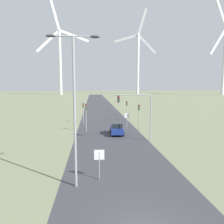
# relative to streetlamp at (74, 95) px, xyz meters

# --- Properties ---
(road_surface) EXTENTS (10.00, 240.00, 0.01)m
(road_surface) POSITION_rel_streetlamp_xyz_m (3.74, 42.43, -6.77)
(road_surface) COLOR #38383D
(road_surface) RESTS_ON ground
(streetlamp) EXTENTS (3.68, 0.32, 10.87)m
(streetlamp) POSITION_rel_streetlamp_xyz_m (0.00, 0.00, 0.00)
(streetlamp) COLOR #93999E
(streetlamp) RESTS_ON ground
(stop_sign_near) EXTENTS (0.81, 0.07, 2.43)m
(stop_sign_near) POSITION_rel_streetlamp_xyz_m (1.76, 1.04, -5.07)
(stop_sign_near) COLOR #93999E
(stop_sign_near) RESTS_ON ground
(stop_sign_far) EXTENTS (0.81, 0.07, 2.68)m
(stop_sign_far) POSITION_rel_streetlamp_xyz_m (7.14, 21.14, -4.90)
(stop_sign_far) COLOR #93999E
(stop_sign_far) RESTS_ON ground
(traffic_light_post_near_left) EXTENTS (0.28, 0.34, 4.49)m
(traffic_light_post_near_left) POSITION_rel_streetlamp_xyz_m (0.22, 19.24, -3.50)
(traffic_light_post_near_left) COLOR #93999E
(traffic_light_post_near_left) RESTS_ON ground
(traffic_light_post_near_right) EXTENTS (0.28, 0.34, 4.26)m
(traffic_light_post_near_right) POSITION_rel_streetlamp_xyz_m (8.96, 19.87, -3.66)
(traffic_light_post_near_right) COLOR #93999E
(traffic_light_post_near_right) RESTS_ON ground
(traffic_light_post_mid_left) EXTENTS (0.28, 0.33, 4.00)m
(traffic_light_post_mid_left) POSITION_rel_streetlamp_xyz_m (-0.55, 27.12, -3.84)
(traffic_light_post_mid_left) COLOR #93999E
(traffic_light_post_mid_left) RESTS_ON ground
(traffic_light_post_mid_right) EXTENTS (0.28, 0.33, 4.14)m
(traffic_light_post_mid_right) POSITION_rel_streetlamp_xyz_m (8.47, 29.70, -3.74)
(traffic_light_post_mid_right) COLOR #93999E
(traffic_light_post_mid_right) RESTS_ON ground
(traffic_light_mast_overhead) EXTENTS (5.14, 0.35, 6.48)m
(traffic_light_mast_overhead) POSITION_rel_streetlamp_xyz_m (7.21, 12.43, -2.13)
(traffic_light_mast_overhead) COLOR #93999E
(traffic_light_mast_overhead) RESTS_ON ground
(car_approaching) EXTENTS (2.02, 4.19, 1.83)m
(car_approaching) POSITION_rel_streetlamp_xyz_m (4.92, 16.84, -5.86)
(car_approaching) COLOR navy
(car_approaching) RESTS_ON ground
(wind_turbine_left) EXTENTS (39.33, 13.59, 73.02)m
(wind_turbine_left) POSITION_rel_streetlamp_xyz_m (-23.54, 161.02, 24.20)
(wind_turbine_left) COLOR silver
(wind_turbine_left) RESTS_ON ground
(wind_turbine_center) EXTENTS (34.49, 12.02, 69.99)m
(wind_turbine_center) POSITION_rel_streetlamp_xyz_m (40.03, 170.15, 23.69)
(wind_turbine_center) COLOR silver
(wind_turbine_center) RESTS_ON ground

